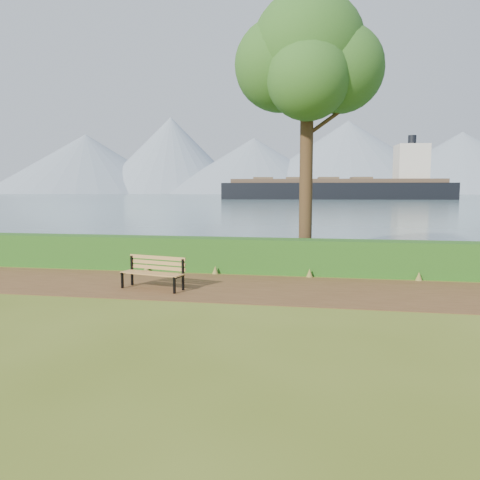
# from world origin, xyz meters

# --- Properties ---
(ground) EXTENTS (140.00, 140.00, 0.00)m
(ground) POSITION_xyz_m (0.00, 0.00, 0.00)
(ground) COLOR #51621C
(ground) RESTS_ON ground
(path) EXTENTS (40.00, 3.40, 0.01)m
(path) POSITION_xyz_m (0.00, 0.30, 0.01)
(path) COLOR #52351C
(path) RESTS_ON ground
(hedge) EXTENTS (32.00, 0.85, 1.00)m
(hedge) POSITION_xyz_m (0.00, 2.60, 0.50)
(hedge) COLOR #164313
(hedge) RESTS_ON ground
(water) EXTENTS (700.00, 510.00, 0.00)m
(water) POSITION_xyz_m (0.00, 260.00, 0.01)
(water) COLOR #435F6C
(water) RESTS_ON ground
(mountains) EXTENTS (585.00, 190.00, 70.00)m
(mountains) POSITION_xyz_m (-9.17, 406.05, 27.70)
(mountains) COLOR gray
(mountains) RESTS_ON ground
(bench) EXTENTS (1.67, 0.83, 0.80)m
(bench) POSITION_xyz_m (-2.10, -0.21, 0.46)
(bench) COLOR black
(bench) RESTS_ON ground
(tree) EXTENTS (4.46, 3.75, 8.59)m
(tree) POSITION_xyz_m (1.38, 3.61, 6.38)
(tree) COLOR #352115
(tree) RESTS_ON ground
(cargo_ship) EXTENTS (65.79, 16.37, 19.77)m
(cargo_ship) POSITION_xyz_m (7.13, 127.00, 2.95)
(cargo_ship) COLOR black
(cargo_ship) RESTS_ON ground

